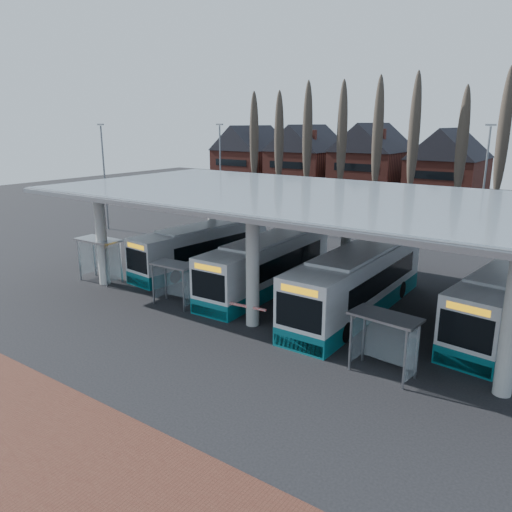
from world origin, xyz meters
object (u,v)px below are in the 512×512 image
Objects in this scene: shelter_1 at (175,274)px; shelter_0 at (101,250)px; bus_0 at (203,248)px; shelter_2 at (386,331)px; bus_2 at (358,283)px; bus_3 at (509,300)px; bus_1 at (268,265)px.

shelter_0 is at bearing 173.87° from shelter_1.
bus_0 is 3.69× the size of shelter_0.
shelter_2 reaches higher than shelter_1.
bus_2 is 7.60m from bus_3.
bus_1 reaches higher than shelter_1.
shelter_1 is (-16.38, -7.07, 0.24)m from bus_3.
bus_1 is 12.11m from shelter_2.
bus_0 reaches higher than shelter_0.
bus_1 is 0.99× the size of bus_3.
bus_1 is at bearing 25.58° from shelter_0.
bus_2 is at bearing -157.84° from bus_3.
bus_3 reaches higher than shelter_1.
bus_1 is 6.15m from shelter_1.
bus_1 is 13.71m from bus_3.
shelter_2 is at bearing -18.76° from bus_0.
bus_3 is 4.10× the size of shelter_2.
bus_2 is 10.36m from shelter_1.
bus_1 is at bearing 175.80° from bus_2.
bus_0 is at bearing -171.92° from bus_3.
shelter_0 is 1.15× the size of shelter_1.
bus_1 is 6.31m from bus_2.
shelter_0 is (-16.25, -4.61, 0.43)m from bus_2.
shelter_1 is at bearing -178.24° from shelter_2.
bus_3 is at bearing 73.19° from shelter_2.
bus_3 is at bearing 4.61° from bus_1.
bus_2 is at bearing -1.26° from bus_0.
bus_0 is 7.53m from shelter_1.
bus_1 is at bearing 153.76° from shelter_2.
bus_0 is 4.23× the size of shelter_1.
shelter_0 is at bearing -155.03° from bus_1.
bus_1 reaches higher than shelter_0.
bus_1 is 4.39× the size of shelter_1.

